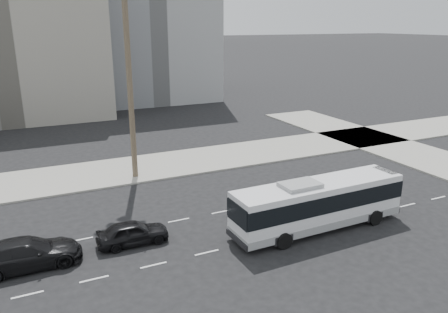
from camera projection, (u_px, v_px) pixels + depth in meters
ground at (255, 241)px, 25.16m from camera, size 700.00×700.00×0.00m
sidewalk_north at (168, 164)px, 38.51m from camera, size 120.00×7.00×0.15m
midrise_beige_west at (3, 46)px, 56.39m from camera, size 24.00×18.00×18.00m
midrise_gray_center at (140, 15)px, 69.48m from camera, size 20.00×20.00×26.00m
city_bus at (318, 203)px, 26.29m from camera, size 11.10×2.71×3.18m
car_a at (133, 233)px, 24.72m from camera, size 1.74×4.05×1.36m
car_b at (26, 254)px, 22.29m from camera, size 2.22×5.42×1.57m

